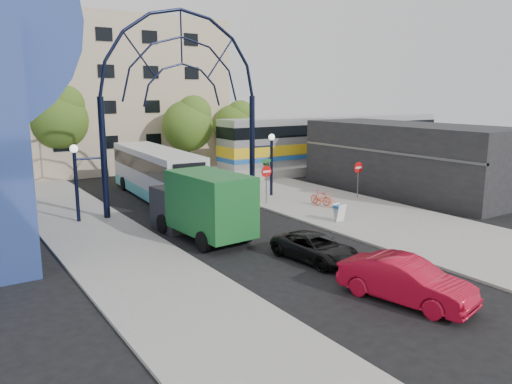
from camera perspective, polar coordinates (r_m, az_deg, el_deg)
ground at (r=20.62m, az=9.22°, el=-9.28°), size 120.00×120.00×0.00m
sidewalk_east at (r=28.79m, az=15.64°, el=-3.50°), size 8.00×56.00×0.12m
plaza_west at (r=22.37m, az=-14.27°, el=-7.67°), size 5.00×50.00×0.12m
gateway_arch at (r=31.10m, az=-8.44°, el=13.66°), size 13.64×0.44×12.10m
stop_sign at (r=32.15m, az=1.20°, el=1.95°), size 0.80×0.07×2.50m
do_not_enter_sign at (r=34.56m, az=11.61°, el=2.35°), size 0.76×0.07×2.48m
street_name_sign at (r=32.84m, az=1.18°, el=2.39°), size 0.70×0.70×2.80m
sandwich_board at (r=28.27m, az=9.48°, el=-2.08°), size 0.55×0.61×0.99m
commercial_block_east at (r=38.17m, az=16.99°, el=3.71°), size 6.00×16.00×5.00m
apartment_block at (r=51.39m, az=-16.44°, el=10.60°), size 20.00×12.10×14.00m
train_platform at (r=49.53m, az=9.16°, el=3.23°), size 32.00×5.00×0.80m
train_car at (r=49.25m, az=9.25°, el=6.11°), size 25.10×3.05×4.20m
tree_north_a at (r=44.54m, az=-7.66°, el=7.83°), size 4.48×4.48×7.00m
tree_north_b at (r=45.07m, az=-21.61°, el=8.03°), size 5.12×5.12×8.00m
tree_north_c at (r=49.17m, az=-2.32°, el=7.85°), size 4.16×4.16×6.50m
city_bus at (r=35.35m, az=-11.33°, el=2.21°), size 3.53×12.44×3.38m
green_truck at (r=25.09m, az=-6.32°, el=-1.45°), size 2.96×6.87×3.39m
black_suv at (r=21.93m, az=6.82°, el=-6.34°), size 2.42×4.40×1.17m
red_sedan at (r=18.36m, az=16.74°, el=-9.67°), size 2.69×4.97×1.55m
bike_near_a at (r=31.74m, az=7.86°, el=-0.91°), size 1.04×1.75×0.87m
bike_near_b at (r=32.23m, az=7.37°, el=-0.64°), size 0.74×1.64×0.95m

